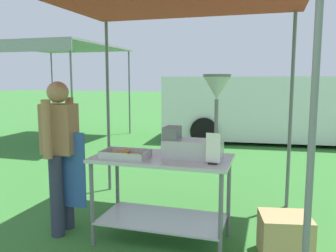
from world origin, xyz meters
The scene contains 9 objects.
ground_plane centered at (0.00, 6.00, 0.00)m, with size 70.00×70.00×0.00m, color #33702D.
donut_cart centered at (0.06, 1.26, 0.63)m, with size 1.36×0.69×0.87m.
donut_tray centered at (-0.27, 1.13, 0.90)m, with size 0.45×0.28×0.07m.
donut_fryer centered at (0.42, 1.28, 1.16)m, with size 0.63×0.28×0.80m.
menu_sign centered at (0.59, 1.09, 1.00)m, with size 0.13×0.05×0.28m.
vendor centered at (-1.02, 1.15, 0.90)m, with size 0.45×0.53×1.61m.
supply_crate centered at (1.24, 1.27, 0.20)m, with size 0.51×0.47×0.40m.
van_white centered at (1.18, 7.62, 0.88)m, with size 5.89×2.43×1.69m.
neighbour_tent centered at (-4.31, 6.07, 2.42)m, with size 2.85×3.32×2.49m.
Camera 1 is at (1.08, -1.94, 1.64)m, focal length 37.19 mm.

